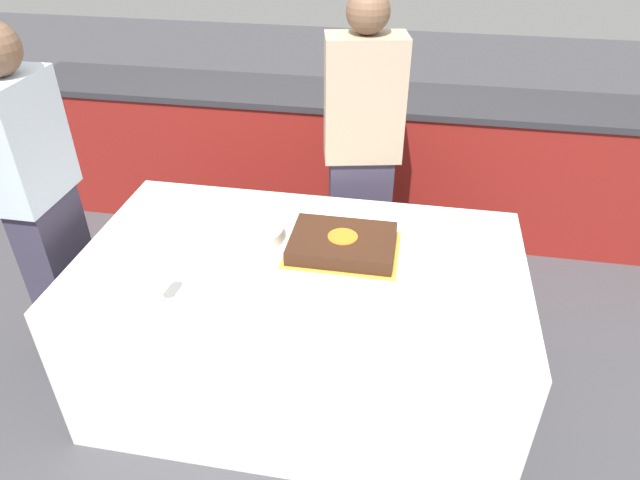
{
  "coord_description": "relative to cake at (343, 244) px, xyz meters",
  "views": [
    {
      "loc": [
        0.42,
        -1.91,
        2.18
      ],
      "look_at": [
        0.08,
        0.0,
        0.87
      ],
      "focal_mm": 32.0,
      "sensor_mm": 36.0,
      "label": 1
    }
  ],
  "objects": [
    {
      "name": "ground_plane",
      "position": [
        -0.17,
        -0.09,
        -0.8
      ],
      "size": [
        14.0,
        14.0,
        0.0
      ],
      "primitive_type": "plane",
      "color": "#424247"
    },
    {
      "name": "back_counter",
      "position": [
        -0.17,
        1.52,
        -0.34
      ],
      "size": [
        4.4,
        0.58,
        0.92
      ],
      "color": "maroon",
      "rests_on": "ground_plane"
    },
    {
      "name": "dining_table",
      "position": [
        -0.17,
        -0.09,
        -0.42
      ],
      "size": [
        1.88,
        1.06,
        0.77
      ],
      "color": "silver",
      "rests_on": "ground_plane"
    },
    {
      "name": "cake",
      "position": [
        0.0,
        0.0,
        0.0
      ],
      "size": [
        0.48,
        0.36,
        0.07
      ],
      "color": "gold",
      "rests_on": "dining_table"
    },
    {
      "name": "plate_stack",
      "position": [
        -0.38,
        0.01,
        -0.0
      ],
      "size": [
        0.23,
        0.23,
        0.06
      ],
      "color": "white",
      "rests_on": "dining_table"
    },
    {
      "name": "wine_glass",
      "position": [
        -0.62,
        -0.47,
        0.08
      ],
      "size": [
        0.06,
        0.06,
        0.17
      ],
      "color": "white",
      "rests_on": "dining_table"
    },
    {
      "name": "side_plate_near_cake",
      "position": [
        0.05,
        0.33,
        -0.03
      ],
      "size": [
        0.2,
        0.2,
        0.0
      ],
      "color": "white",
      "rests_on": "dining_table"
    },
    {
      "name": "utensil_pile",
      "position": [
        0.08,
        -0.48,
        -0.02
      ],
      "size": [
        0.16,
        0.09,
        0.02
      ],
      "color": "white",
      "rests_on": "dining_table"
    },
    {
      "name": "person_cutting_cake",
      "position": [
        -0.0,
        0.67,
        0.08
      ],
      "size": [
        0.42,
        0.28,
        1.71
      ],
      "rotation": [
        0.0,
        0.0,
        -2.93
      ],
      "color": "#383347",
      "rests_on": "ground_plane"
    },
    {
      "name": "person_seated_left",
      "position": [
        -1.32,
        -0.09,
        0.08
      ],
      "size": [
        0.21,
        0.38,
        1.69
      ],
      "rotation": [
        0.0,
        0.0,
        1.57
      ],
      "color": "#383347",
      "rests_on": "ground_plane"
    }
  ]
}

